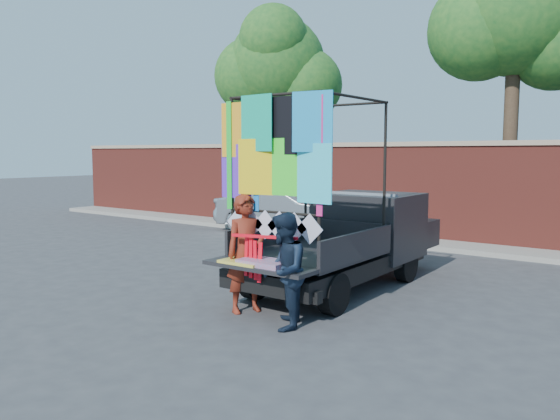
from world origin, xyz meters
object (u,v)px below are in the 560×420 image
Objects in this scene: man at (284,271)px; pickup_truck at (356,238)px; woman at (247,254)px; sedan at (284,210)px.

pickup_truck is at bearing 159.71° from man.
woman is 1.12× the size of man.
pickup_truck is at bearing 17.97° from woman.
woman is (-0.37, -2.59, 0.07)m from pickup_truck.
pickup_truck is 2.92m from man.
man is (5.13, -7.04, 0.10)m from sedan.
pickup_truck is 2.89× the size of woman.
man is at bearing -82.09° from woman.
pickup_truck is 2.61m from woman.
sedan is 8.71m from man.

